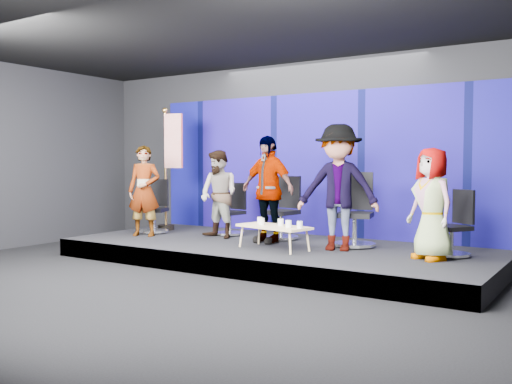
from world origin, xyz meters
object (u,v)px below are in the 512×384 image
(mug_e, at_px, (300,225))
(mug_b, at_px, (262,221))
(panelist_c, at_px, (267,189))
(mug_d, at_px, (288,224))
(chair_b, at_px, (232,218))
(mug_c, at_px, (281,222))
(chair_a, at_px, (155,215))
(chair_e, at_px, (454,234))
(flag_stand, at_px, (170,165))
(panelist_d, at_px, (338,187))
(panelist_a, at_px, (144,191))
(chair_c, at_px, (283,218))
(panelist_b, at_px, (219,194))
(panelist_e, at_px, (432,204))
(coffee_table, at_px, (274,227))
(chair_d, at_px, (355,222))

(mug_e, bearing_deg, mug_b, 173.65)
(panelist_c, bearing_deg, mug_d, -32.69)
(chair_b, xyz_separation_m, mug_c, (1.65, -1.02, 0.10))
(mug_d, bearing_deg, chair_a, 169.12)
(chair_e, height_order, flag_stand, flag_stand)
(panelist_c, bearing_deg, chair_a, -171.48)
(panelist_d, xyz_separation_m, mug_e, (-0.36, -0.54, -0.54))
(chair_a, distance_m, mug_e, 3.53)
(panelist_a, distance_m, chair_e, 5.35)
(panelist_a, relative_size, chair_c, 1.50)
(mug_d, bearing_deg, mug_e, 2.11)
(panelist_b, distance_m, panelist_e, 3.77)
(panelist_e, bearing_deg, coffee_table, -138.45)
(chair_e, bearing_deg, chair_b, -151.04)
(chair_c, relative_size, chair_e, 1.16)
(panelist_a, xyz_separation_m, mug_d, (3.10, -0.16, -0.40))
(chair_c, xyz_separation_m, flag_stand, (-2.50, -0.09, 0.91))
(mug_b, distance_m, flag_stand, 3.05)
(panelist_d, relative_size, mug_c, 18.27)
(chair_a, xyz_separation_m, panelist_c, (2.50, 0.04, 0.55))
(chair_c, distance_m, panelist_d, 1.59)
(chair_b, height_order, panelist_d, panelist_d)
(coffee_table, distance_m, flag_stand, 3.26)
(chair_a, height_order, coffee_table, chair_a)
(panelist_c, distance_m, mug_c, 0.91)
(panelist_b, bearing_deg, panelist_a, -150.02)
(chair_d, distance_m, panelist_e, 1.52)
(panelist_e, xyz_separation_m, flag_stand, (-5.26, 0.61, 0.51))
(panelist_a, xyz_separation_m, panelist_e, (5.07, 0.31, -0.05))
(chair_c, bearing_deg, panelist_d, -17.68)
(panelist_a, bearing_deg, chair_a, 90.20)
(panelist_b, xyz_separation_m, mug_e, (1.97, -0.66, -0.36))
(chair_b, height_order, chair_d, chair_d)
(coffee_table, bearing_deg, chair_e, 18.66)
(chair_a, distance_m, panelist_a, 0.70)
(mug_c, bearing_deg, coffee_table, -153.37)
(panelist_d, distance_m, chair_e, 1.79)
(panelist_d, distance_m, mug_d, 0.94)
(chair_b, bearing_deg, panelist_e, -1.10)
(panelist_e, bearing_deg, mug_e, -133.20)
(panelist_e, bearing_deg, panelist_d, -150.73)
(panelist_b, bearing_deg, coffee_table, -12.26)
(panelist_e, distance_m, coffee_table, 2.36)
(chair_a, xyz_separation_m, chair_d, (3.90, 0.42, 0.06))
(chair_c, height_order, panelist_e, panelist_e)
(coffee_table, bearing_deg, chair_d, 45.58)
(panelist_a, distance_m, panelist_e, 5.08)
(chair_d, bearing_deg, chair_c, 160.90)
(panelist_e, height_order, coffee_table, panelist_e)
(panelist_c, bearing_deg, mug_e, -26.51)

